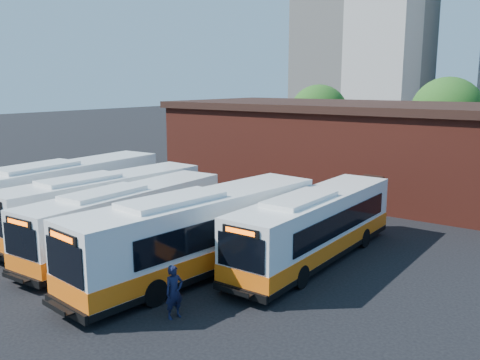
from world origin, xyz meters
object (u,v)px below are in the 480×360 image
Objects in this scene: bus_mideast at (201,236)px; bus_east at (315,229)px; bus_farwest at (63,195)px; bus_midwest at (128,221)px; bus_west at (105,207)px; transit_worker at (174,292)px.

bus_mideast reaches higher than bus_east.
bus_farwest is 6.63m from bus_midwest.
bus_east is at bearing 18.32° from bus_west.
bus_east is at bearing 8.21° from bus_farwest.
bus_east is 7.95m from transit_worker.
bus_west is at bearing 158.05° from bus_midwest.
bus_west is 1.03× the size of bus_east.
bus_mideast is 4.34m from transit_worker.
bus_midwest is 7.71m from transit_worker.
transit_worker is (9.59, -4.98, -0.55)m from bus_west.
bus_farwest is 14.10m from transit_worker.
bus_farwest is 14.61m from bus_east.
bus_west is 1.04× the size of bus_midwest.
bus_west is 10.82m from transit_worker.
bus_west is 6.53× the size of transit_worker.
bus_mideast is 1.11× the size of bus_east.
bus_east is (14.32, 2.87, -0.17)m from bus_farwest.
bus_east is (7.78, 3.94, 0.02)m from bus_midwest.
bus_midwest is 4.62m from bus_mideast.
bus_mideast reaches higher than transit_worker.
bus_mideast is (4.61, -0.13, 0.15)m from bus_midwest.
transit_worker is (2.02, -3.78, -0.66)m from bus_mideast.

